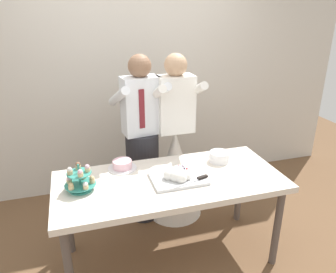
{
  "coord_description": "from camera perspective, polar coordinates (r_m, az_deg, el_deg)",
  "views": [
    {
      "loc": [
        -0.67,
        -2.15,
        2.05
      ],
      "look_at": [
        0.03,
        0.15,
        1.07
      ],
      "focal_mm": 34.74,
      "sensor_mm": 36.0,
      "label": 1
    }
  ],
  "objects": [
    {
      "name": "person_bride",
      "position": [
        3.28,
        1.21,
        -4.55
      ],
      "size": [
        0.56,
        0.56,
        1.66
      ],
      "color": "white",
      "rests_on": "ground_plane"
    },
    {
      "name": "rear_wall",
      "position": [
        3.69,
        -6.3,
        12.55
      ],
      "size": [
        5.2,
        0.1,
        2.9
      ],
      "primitive_type": "cube",
      "color": "beige",
      "rests_on": "ground_plane"
    },
    {
      "name": "main_cake_tray",
      "position": [
        2.55,
        1.78,
        -6.83
      ],
      "size": [
        0.43,
        0.31,
        0.13
      ],
      "color": "silver",
      "rests_on": "dessert_table"
    },
    {
      "name": "dessert_table",
      "position": [
        2.63,
        0.35,
        -8.85
      ],
      "size": [
        1.8,
        0.8,
        0.78
      ],
      "color": "silver",
      "rests_on": "ground_plane"
    },
    {
      "name": "ground_plane",
      "position": [
        3.04,
        0.32,
        -20.25
      ],
      "size": [
        8.0,
        8.0,
        0.0
      ],
      "primitive_type": "plane",
      "color": "brown"
    },
    {
      "name": "round_cake",
      "position": [
        2.75,
        -8.03,
        -5.0
      ],
      "size": [
        0.24,
        0.24,
        0.08
      ],
      "color": "white",
      "rests_on": "dessert_table"
    },
    {
      "name": "person_groom",
      "position": [
        3.17,
        -4.55,
        -2.3
      ],
      "size": [
        0.52,
        0.54,
        1.66
      ],
      "color": "#232328",
      "rests_on": "ground_plane"
    },
    {
      "name": "cupcake_stand",
      "position": [
        2.49,
        -15.2,
        -7.36
      ],
      "size": [
        0.23,
        0.23,
        0.21
      ],
      "color": "teal",
      "rests_on": "dessert_table"
    },
    {
      "name": "plate_stack",
      "position": [
        2.88,
        9.0,
        -3.53
      ],
      "size": [
        0.18,
        0.18,
        0.09
      ],
      "color": "white",
      "rests_on": "dessert_table"
    }
  ]
}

